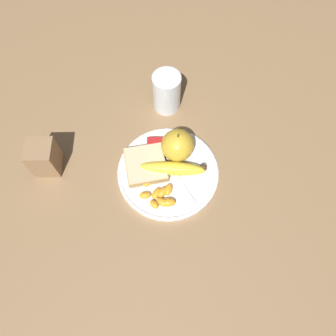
{
  "coord_description": "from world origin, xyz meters",
  "views": [
    {
      "loc": [
        0.35,
        -0.01,
        0.76
      ],
      "look_at": [
        0.0,
        0.0,
        0.03
      ],
      "focal_mm": 35.0,
      "sensor_mm": 36.0,
      "label": 1
    }
  ],
  "objects_px": {
    "jam_packet": "(155,147)",
    "apple": "(178,145)",
    "fork": "(174,173)",
    "plate": "(168,172)",
    "banana": "(173,167)",
    "bread_slice": "(146,165)",
    "juice_glass": "(168,93)",
    "condiment_caddy": "(44,158)"
  },
  "relations": [
    {
      "from": "apple",
      "to": "bread_slice",
      "type": "relative_size",
      "value": 0.76
    },
    {
      "from": "bread_slice",
      "to": "condiment_caddy",
      "type": "height_order",
      "value": "condiment_caddy"
    },
    {
      "from": "apple",
      "to": "banana",
      "type": "height_order",
      "value": "apple"
    },
    {
      "from": "apple",
      "to": "jam_packet",
      "type": "height_order",
      "value": "apple"
    },
    {
      "from": "condiment_caddy",
      "to": "apple",
      "type": "bearing_deg",
      "value": 94.51
    },
    {
      "from": "banana",
      "to": "jam_packet",
      "type": "relative_size",
      "value": 3.52
    },
    {
      "from": "banana",
      "to": "jam_packet",
      "type": "distance_m",
      "value": 0.08
    },
    {
      "from": "apple",
      "to": "banana",
      "type": "relative_size",
      "value": 0.54
    },
    {
      "from": "apple",
      "to": "bread_slice",
      "type": "xyz_separation_m",
      "value": [
        0.04,
        -0.08,
        -0.03
      ]
    },
    {
      "from": "juice_glass",
      "to": "jam_packet",
      "type": "bearing_deg",
      "value": -13.73
    },
    {
      "from": "juice_glass",
      "to": "plate",
      "type": "bearing_deg",
      "value": -0.93
    },
    {
      "from": "plate",
      "to": "juice_glass",
      "type": "bearing_deg",
      "value": 179.07
    },
    {
      "from": "banana",
      "to": "fork",
      "type": "height_order",
      "value": "banana"
    },
    {
      "from": "apple",
      "to": "plate",
      "type": "bearing_deg",
      "value": -25.36
    },
    {
      "from": "fork",
      "to": "condiment_caddy",
      "type": "bearing_deg",
      "value": 54.57
    },
    {
      "from": "plate",
      "to": "banana",
      "type": "distance_m",
      "value": 0.02
    },
    {
      "from": "banana",
      "to": "bread_slice",
      "type": "distance_m",
      "value": 0.07
    },
    {
      "from": "jam_packet",
      "to": "banana",
      "type": "bearing_deg",
      "value": 36.35
    },
    {
      "from": "fork",
      "to": "bread_slice",
      "type": "bearing_deg",
      "value": 44.35
    },
    {
      "from": "plate",
      "to": "bread_slice",
      "type": "height_order",
      "value": "bread_slice"
    },
    {
      "from": "banana",
      "to": "condiment_caddy",
      "type": "xyz_separation_m",
      "value": [
        -0.02,
        -0.32,
        0.02
      ]
    },
    {
      "from": "jam_packet",
      "to": "plate",
      "type": "bearing_deg",
      "value": 26.92
    },
    {
      "from": "juice_glass",
      "to": "bread_slice",
      "type": "distance_m",
      "value": 0.21
    },
    {
      "from": "apple",
      "to": "jam_packet",
      "type": "bearing_deg",
      "value": -102.6
    },
    {
      "from": "apple",
      "to": "fork",
      "type": "relative_size",
      "value": 0.59
    },
    {
      "from": "juice_glass",
      "to": "jam_packet",
      "type": "xyz_separation_m",
      "value": [
        0.15,
        -0.04,
        -0.03
      ]
    },
    {
      "from": "jam_packet",
      "to": "apple",
      "type": "bearing_deg",
      "value": 77.4
    },
    {
      "from": "juice_glass",
      "to": "banana",
      "type": "bearing_deg",
      "value": 2.51
    },
    {
      "from": "fork",
      "to": "jam_packet",
      "type": "relative_size",
      "value": 3.21
    },
    {
      "from": "plate",
      "to": "banana",
      "type": "bearing_deg",
      "value": 102.67
    },
    {
      "from": "plate",
      "to": "fork",
      "type": "xyz_separation_m",
      "value": [
        0.01,
        0.01,
        0.01
      ]
    },
    {
      "from": "bread_slice",
      "to": "jam_packet",
      "type": "relative_size",
      "value": 2.47
    },
    {
      "from": "fork",
      "to": "plate",
      "type": "bearing_deg",
      "value": 39.0
    },
    {
      "from": "jam_packet",
      "to": "condiment_caddy",
      "type": "xyz_separation_m",
      "value": [
        0.04,
        -0.27,
        0.02
      ]
    },
    {
      "from": "apple",
      "to": "condiment_caddy",
      "type": "bearing_deg",
      "value": -85.49
    },
    {
      "from": "bread_slice",
      "to": "fork",
      "type": "distance_m",
      "value": 0.07
    },
    {
      "from": "fork",
      "to": "condiment_caddy",
      "type": "distance_m",
      "value": 0.32
    },
    {
      "from": "plate",
      "to": "juice_glass",
      "type": "xyz_separation_m",
      "value": [
        -0.21,
        0.0,
        0.05
      ]
    },
    {
      "from": "banana",
      "to": "bread_slice",
      "type": "bearing_deg",
      "value": -99.56
    },
    {
      "from": "juice_glass",
      "to": "apple",
      "type": "relative_size",
      "value": 1.25
    },
    {
      "from": "juice_glass",
      "to": "banana",
      "type": "xyz_separation_m",
      "value": [
        0.21,
        0.01,
        -0.02
      ]
    },
    {
      "from": "fork",
      "to": "condiment_caddy",
      "type": "xyz_separation_m",
      "value": [
        -0.03,
        -0.32,
        0.03
      ]
    }
  ]
}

